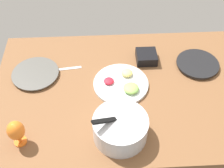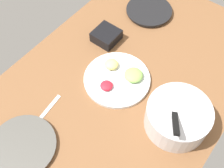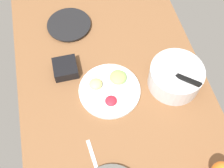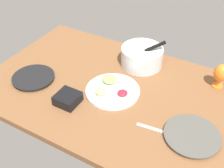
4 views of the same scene
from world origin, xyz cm
name	(u,v)px [view 1 (image 1 of 4)]	position (x,y,z in cm)	size (l,w,h in cm)	color
ground_plane	(126,91)	(0.00, 0.00, -2.00)	(160.00, 104.00, 4.00)	brown
dinner_plate_left	(197,64)	(-48.07, -17.34, 1.28)	(27.29, 27.29, 2.46)	#4C4C51
dinner_plate_right	(35,74)	(55.74, -14.18, 1.07)	(29.29, 29.29, 2.05)	silver
mixing_bowl	(120,127)	(5.77, 32.41, 7.07)	(28.75, 28.38, 19.96)	silver
fruit_platter	(122,84)	(2.07, -2.78, 1.44)	(33.43, 33.43, 5.26)	silver
hurricane_glass_orange	(16,131)	(57.52, 33.95, 10.00)	(8.76, 8.76, 16.40)	orange
square_bowl_black	(146,56)	(-15.49, -24.16, 3.38)	(13.15, 13.15, 6.07)	black
fork_by_right_plate	(67,68)	(36.11, -18.77, 0.30)	(18.00, 1.80, 0.60)	silver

